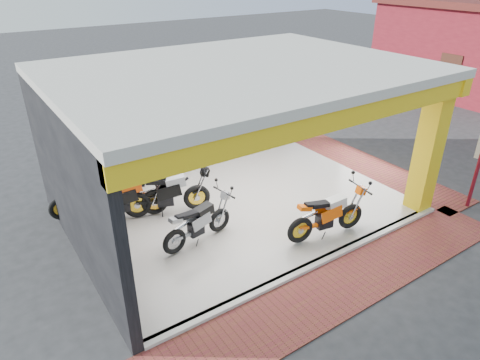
% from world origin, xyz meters
% --- Properties ---
extents(ground, '(80.00, 80.00, 0.00)m').
position_xyz_m(ground, '(0.00, 0.00, 0.00)').
color(ground, '#2D2D30').
rests_on(ground, ground).
extents(showroom_floor, '(8.00, 6.00, 0.10)m').
position_xyz_m(showroom_floor, '(0.00, 2.00, 0.05)').
color(showroom_floor, silver).
rests_on(showroom_floor, ground).
extents(showroom_ceiling, '(8.40, 6.40, 0.20)m').
position_xyz_m(showroom_ceiling, '(0.00, 2.00, 3.60)').
color(showroom_ceiling, beige).
rests_on(showroom_ceiling, corner_column).
extents(back_wall, '(8.20, 0.20, 3.50)m').
position_xyz_m(back_wall, '(0.00, 5.10, 1.75)').
color(back_wall, black).
rests_on(back_wall, ground).
extents(left_wall, '(0.20, 6.20, 3.50)m').
position_xyz_m(left_wall, '(-4.10, 2.00, 1.75)').
color(left_wall, black).
rests_on(left_wall, ground).
extents(corner_column, '(0.50, 0.50, 3.50)m').
position_xyz_m(corner_column, '(3.75, -0.75, 1.75)').
color(corner_column, yellow).
rests_on(corner_column, ground).
extents(header_beam_front, '(8.40, 0.30, 0.40)m').
position_xyz_m(header_beam_front, '(0.00, -1.00, 3.30)').
color(header_beam_front, yellow).
rests_on(header_beam_front, corner_column).
extents(header_beam_right, '(0.30, 6.40, 0.40)m').
position_xyz_m(header_beam_right, '(4.00, 2.00, 3.30)').
color(header_beam_right, yellow).
rests_on(header_beam_right, corner_column).
extents(floor_kerb, '(8.00, 0.20, 0.10)m').
position_xyz_m(floor_kerb, '(0.00, -1.02, 0.05)').
color(floor_kerb, silver).
rests_on(floor_kerb, ground).
extents(paver_front, '(9.00, 1.40, 0.03)m').
position_xyz_m(paver_front, '(0.00, -1.80, 0.01)').
color(paver_front, brown).
rests_on(paver_front, ground).
extents(paver_right, '(1.40, 7.00, 0.03)m').
position_xyz_m(paver_right, '(4.80, 2.00, 0.01)').
color(paver_right, brown).
rests_on(paver_right, ground).
extents(signpost, '(0.09, 0.32, 2.29)m').
position_xyz_m(signpost, '(4.99, -1.43, 1.25)').
color(signpost, maroon).
rests_on(signpost, ground).
extents(moto_hero, '(2.25, 1.12, 1.31)m').
position_xyz_m(moto_hero, '(1.47, -0.50, 0.76)').
color(moto_hero, '#FF5E0A').
rests_on(moto_hero, showroom_floor).
extents(moto_row_a, '(2.45, 1.55, 1.40)m').
position_xyz_m(moto_row_a, '(-1.11, 2.30, 0.80)').
color(moto_row_a, black).
rests_on(moto_row_a, showroom_floor).
extents(moto_row_b, '(2.05, 1.02, 1.20)m').
position_xyz_m(moto_row_b, '(-1.16, 1.13, 0.70)').
color(moto_row_b, '#999BA0').
rests_on(moto_row_b, showroom_floor).
extents(moto_row_c, '(2.43, 1.44, 1.39)m').
position_xyz_m(moto_row_c, '(-2.10, 2.68, 0.80)').
color(moto_row_c, black).
rests_on(moto_row_c, showroom_floor).
extents(moto_row_d, '(2.16, 0.98, 1.28)m').
position_xyz_m(moto_row_d, '(-1.48, 4.50, 0.74)').
color(moto_row_d, black).
rests_on(moto_row_d, showroom_floor).
extents(moto_row_e, '(2.06, 0.89, 1.23)m').
position_xyz_m(moto_row_e, '(-2.80, 3.64, 0.71)').
color(moto_row_e, orange).
rests_on(moto_row_e, showroom_floor).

